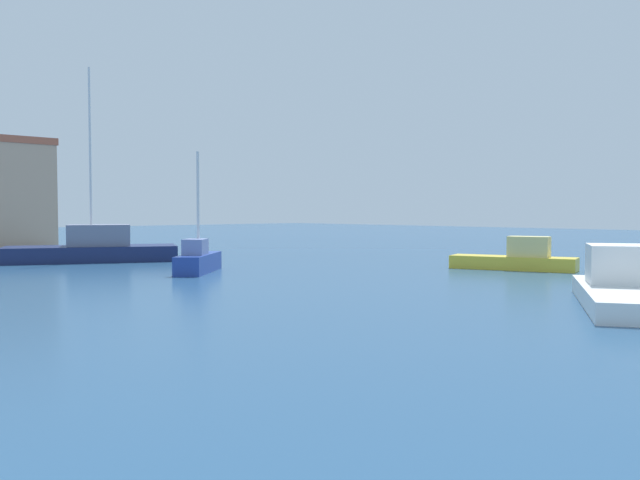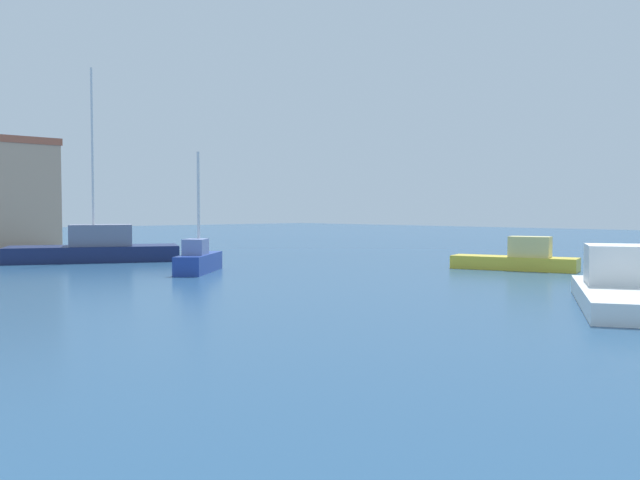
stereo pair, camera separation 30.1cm
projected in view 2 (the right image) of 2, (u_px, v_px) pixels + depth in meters
The scene contains 5 objects.
water at pixel (142, 277), 27.03m from camera, with size 160.00×160.00×0.00m, color navy.
sailboat_blue_far_left at pixel (198, 260), 29.21m from camera, with size 3.88×3.65×5.22m.
sailboat_navy_mid_harbor at pixel (96, 248), 35.50m from camera, with size 9.02×6.52×10.09m.
motorboat_white_distant_east at pixel (621, 287), 18.98m from camera, with size 7.21×5.43×1.69m.
motorboat_yellow_behind_lamppost at pixel (518, 259), 30.40m from camera, with size 3.05×5.69×1.52m.
Camera 2 is at (1.66, -4.45, 2.70)m, focal length 37.93 mm.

